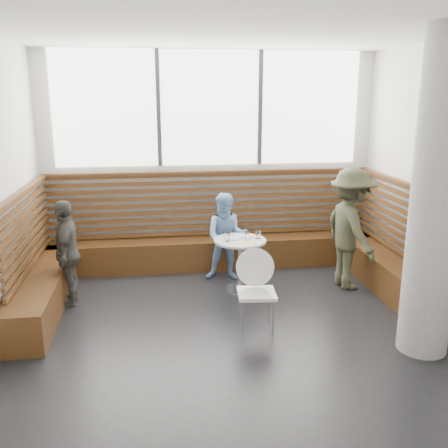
{
  "coord_description": "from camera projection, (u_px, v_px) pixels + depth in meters",
  "views": [
    {
      "loc": [
        -0.85,
        -4.98,
        2.57
      ],
      "look_at": [
        0.0,
        1.0,
        1.0
      ],
      "focal_mm": 40.0,
      "sensor_mm": 36.0,
      "label": 1
    }
  ],
  "objects": [
    {
      "name": "room",
      "position": [
        238.0,
        192.0,
        5.13
      ],
      "size": [
        5.0,
        5.0,
        3.2
      ],
      "color": "silver",
      "rests_on": "ground"
    },
    {
      "name": "booth",
      "position": [
        216.0,
        251.0,
        7.13
      ],
      "size": [
        5.0,
        2.5,
        1.44
      ],
      "color": "#3F250F",
      "rests_on": "ground"
    },
    {
      "name": "concrete_column",
      "position": [
        437.0,
        198.0,
        4.81
      ],
      "size": [
        0.5,
        0.5,
        3.2
      ],
      "primitive_type": "cylinder",
      "color": "gray",
      "rests_on": "ground"
    },
    {
      "name": "cafe_table",
      "position": [
        240.0,
        254.0,
        6.64
      ],
      "size": [
        0.69,
        0.69,
        0.71
      ],
      "color": "silver",
      "rests_on": "ground"
    },
    {
      "name": "cafe_chair",
      "position": [
        255.0,
        284.0,
        5.54
      ],
      "size": [
        0.43,
        0.42,
        0.9
      ],
      "rotation": [
        0.0,
        0.0,
        -0.09
      ],
      "color": "white",
      "rests_on": "ground"
    },
    {
      "name": "adult_man",
      "position": [
        351.0,
        229.0,
        6.69
      ],
      "size": [
        0.73,
        1.13,
        1.65
      ],
      "primitive_type": "imported",
      "rotation": [
        0.0,
        0.0,
        1.69
      ],
      "color": "#3B3D28",
      "rests_on": "ground"
    },
    {
      "name": "child_back",
      "position": [
        227.0,
        237.0,
        7.02
      ],
      "size": [
        0.69,
        0.58,
        1.25
      ],
      "primitive_type": "imported",
      "rotation": [
        0.0,
        0.0,
        -0.19
      ],
      "color": "#84ADE5",
      "rests_on": "ground"
    },
    {
      "name": "child_left",
      "position": [
        67.0,
        253.0,
        6.18
      ],
      "size": [
        0.35,
        0.79,
        1.34
      ],
      "primitive_type": "imported",
      "rotation": [
        0.0,
        0.0,
        -1.54
      ],
      "color": "#44443E",
      "rests_on": "ground"
    },
    {
      "name": "plate_near",
      "position": [
        233.0,
        238.0,
        6.64
      ],
      "size": [
        0.21,
        0.21,
        0.01
      ],
      "primitive_type": "cylinder",
      "color": "white",
      "rests_on": "cafe_table"
    },
    {
      "name": "plate_far",
      "position": [
        245.0,
        236.0,
        6.75
      ],
      "size": [
        0.22,
        0.22,
        0.02
      ],
      "primitive_type": "cylinder",
      "color": "white",
      "rests_on": "cafe_table"
    },
    {
      "name": "glass_left",
      "position": [
        227.0,
        237.0,
        6.51
      ],
      "size": [
        0.07,
        0.07,
        0.11
      ],
      "primitive_type": "cylinder",
      "color": "white",
      "rests_on": "cafe_table"
    },
    {
      "name": "glass_mid",
      "position": [
        247.0,
        237.0,
        6.53
      ],
      "size": [
        0.07,
        0.07,
        0.1
      ],
      "primitive_type": "cylinder",
      "color": "white",
      "rests_on": "cafe_table"
    },
    {
      "name": "glass_right",
      "position": [
        258.0,
        234.0,
        6.64
      ],
      "size": [
        0.07,
        0.07,
        0.11
      ],
      "primitive_type": "cylinder",
      "color": "white",
      "rests_on": "cafe_table"
    },
    {
      "name": "menu_card",
      "position": [
        249.0,
        242.0,
        6.47
      ],
      "size": [
        0.21,
        0.17,
        0.0
      ],
      "primitive_type": "cube",
      "rotation": [
        0.0,
        0.0,
        -0.23
      ],
      "color": "#A5C64C",
      "rests_on": "cafe_table"
    }
  ]
}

